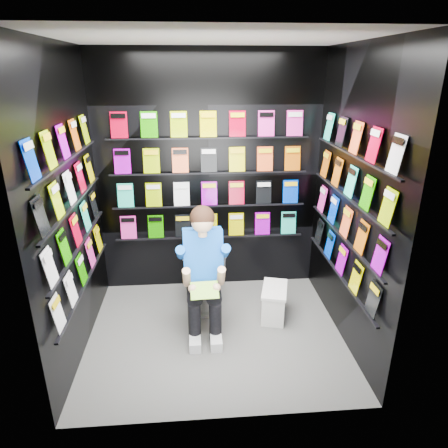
{
  "coord_description": "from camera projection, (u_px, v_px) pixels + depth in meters",
  "views": [
    {
      "loc": [
        -0.18,
        -3.2,
        2.38
      ],
      "look_at": [
        0.09,
        0.15,
        1.08
      ],
      "focal_mm": 32.0,
      "sensor_mm": 36.0,
      "label": 1
    }
  ],
  "objects": [
    {
      "name": "floor",
      "position": [
        215.0,
        334.0,
        3.85
      ],
      "size": [
        2.4,
        2.4,
        0.0
      ],
      "primitive_type": "plane",
      "color": "#595956",
      "rests_on": "ground"
    },
    {
      "name": "ceiling",
      "position": [
        213.0,
        37.0,
        2.91
      ],
      "size": [
        2.4,
        2.4,
        0.0
      ],
      "primitive_type": "plane",
      "color": "white",
      "rests_on": "floor"
    },
    {
      "name": "wall_back",
      "position": [
        209.0,
        177.0,
        4.31
      ],
      "size": [
        2.4,
        0.04,
        2.6
      ],
      "primitive_type": "cube",
      "color": "black",
      "rests_on": "floor"
    },
    {
      "name": "wall_front",
      "position": [
        224.0,
        258.0,
        2.45
      ],
      "size": [
        2.4,
        0.04,
        2.6
      ],
      "primitive_type": "cube",
      "color": "black",
      "rests_on": "floor"
    },
    {
      "name": "wall_left",
      "position": [
        69.0,
        210.0,
        3.29
      ],
      "size": [
        0.04,
        2.0,
        2.6
      ],
      "primitive_type": "cube",
      "color": "black",
      "rests_on": "floor"
    },
    {
      "name": "wall_right",
      "position": [
        352.0,
        203.0,
        3.47
      ],
      "size": [
        0.04,
        2.0,
        2.6
      ],
      "primitive_type": "cube",
      "color": "black",
      "rests_on": "floor"
    },
    {
      "name": "comics_back",
      "position": [
        209.0,
        177.0,
        4.28
      ],
      "size": [
        2.1,
        0.06,
        1.37
      ],
      "primitive_type": null,
      "color": "#C1560A",
      "rests_on": "wall_back"
    },
    {
      "name": "comics_left",
      "position": [
        73.0,
        209.0,
        3.29
      ],
      "size": [
        0.06,
        1.7,
        1.37
      ],
      "primitive_type": null,
      "color": "#C1560A",
      "rests_on": "wall_left"
    },
    {
      "name": "comics_right",
      "position": [
        349.0,
        202.0,
        3.46
      ],
      "size": [
        0.06,
        1.7,
        1.37
      ],
      "primitive_type": null,
      "color": "#C1560A",
      "rests_on": "wall_right"
    },
    {
      "name": "toilet",
      "position": [
        202.0,
        272.0,
        4.24
      ],
      "size": [
        0.45,
        0.77,
        0.73
      ],
      "primitive_type": "imported",
      "rotation": [
        0.0,
        0.0,
        3.19
      ],
      "color": "white",
      "rests_on": "floor"
    },
    {
      "name": "longbox",
      "position": [
        274.0,
        304.0,
        4.07
      ],
      "size": [
        0.32,
        0.44,
        0.3
      ],
      "primitive_type": "cube",
      "rotation": [
        0.0,
        0.0,
        -0.26
      ],
      "color": "white",
      "rests_on": "floor"
    },
    {
      "name": "longbox_lid",
      "position": [
        275.0,
        289.0,
        4.01
      ],
      "size": [
        0.34,
        0.47,
        0.03
      ],
      "primitive_type": "cube",
      "rotation": [
        0.0,
        0.0,
        -0.26
      ],
      "color": "white",
      "rests_on": "longbox"
    },
    {
      "name": "reader",
      "position": [
        203.0,
        255.0,
        3.75
      ],
      "size": [
        0.53,
        0.75,
        1.35
      ],
      "primitive_type": null,
      "rotation": [
        0.0,
        0.0,
        0.04
      ],
      "color": "#024AC5",
      "rests_on": "toilet"
    },
    {
      "name": "held_comic",
      "position": [
        205.0,
        290.0,
        3.48
      ],
      "size": [
        0.25,
        0.15,
        0.1
      ],
      "primitive_type": "cube",
      "rotation": [
        -0.96,
        0.0,
        0.04
      ],
      "color": "#18953D",
      "rests_on": "reader"
    }
  ]
}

